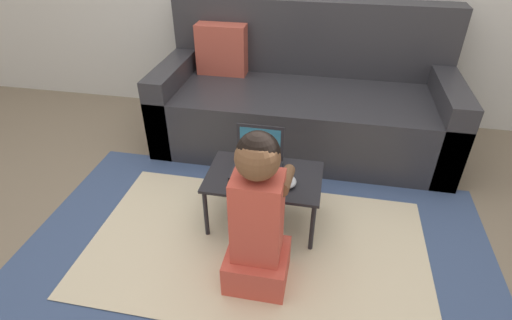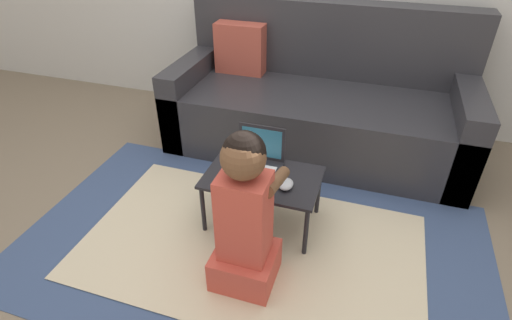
{
  "view_description": "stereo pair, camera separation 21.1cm",
  "coord_description": "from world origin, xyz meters",
  "px_view_note": "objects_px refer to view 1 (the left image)",
  "views": [
    {
      "loc": [
        0.39,
        -1.52,
        1.55
      ],
      "look_at": [
        0.05,
        0.2,
        0.38
      ],
      "focal_mm": 28.0,
      "sensor_mm": 36.0,
      "label": 1
    },
    {
      "loc": [
        0.59,
        -1.47,
        1.55
      ],
      "look_at": [
        0.05,
        0.2,
        0.38
      ],
      "focal_mm": 28.0,
      "sensor_mm": 36.0,
      "label": 2
    }
  ],
  "objects_px": {
    "couch": "(302,100)",
    "laptop": "(257,163)",
    "computer_mouse": "(289,182)",
    "laptop_desk": "(264,181)",
    "person_seated": "(258,217)"
  },
  "relations": [
    {
      "from": "laptop_desk",
      "to": "laptop",
      "type": "xyz_separation_m",
      "value": [
        -0.05,
        0.05,
        0.07
      ]
    },
    {
      "from": "laptop",
      "to": "computer_mouse",
      "type": "height_order",
      "value": "laptop"
    },
    {
      "from": "laptop",
      "to": "computer_mouse",
      "type": "distance_m",
      "value": 0.21
    },
    {
      "from": "couch",
      "to": "laptop_desk",
      "type": "bearing_deg",
      "value": -96.32
    },
    {
      "from": "laptop_desk",
      "to": "computer_mouse",
      "type": "distance_m",
      "value": 0.16
    },
    {
      "from": "computer_mouse",
      "to": "person_seated",
      "type": "distance_m",
      "value": 0.36
    },
    {
      "from": "couch",
      "to": "laptop",
      "type": "relative_size",
      "value": 7.86
    },
    {
      "from": "laptop_desk",
      "to": "couch",
      "type": "bearing_deg",
      "value": 83.68
    },
    {
      "from": "couch",
      "to": "computer_mouse",
      "type": "bearing_deg",
      "value": -88.27
    },
    {
      "from": "couch",
      "to": "person_seated",
      "type": "height_order",
      "value": "couch"
    },
    {
      "from": "couch",
      "to": "laptop",
      "type": "height_order",
      "value": "couch"
    },
    {
      "from": "couch",
      "to": "laptop_desk",
      "type": "distance_m",
      "value": 0.98
    },
    {
      "from": "couch",
      "to": "laptop_desk",
      "type": "relative_size",
      "value": 3.34
    },
    {
      "from": "couch",
      "to": "person_seated",
      "type": "distance_m",
      "value": 1.37
    },
    {
      "from": "laptop_desk",
      "to": "person_seated",
      "type": "xyz_separation_m",
      "value": [
        0.04,
        -0.4,
        0.1
      ]
    }
  ]
}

